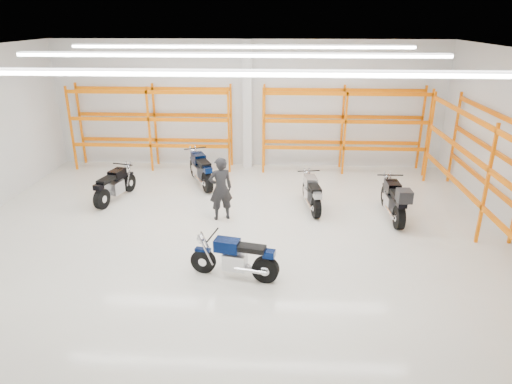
# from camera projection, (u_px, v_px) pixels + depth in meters

# --- Properties ---
(ground) EXTENTS (14.00, 14.00, 0.00)m
(ground) POSITION_uv_depth(u_px,v_px,m) (232.00, 236.00, 11.61)
(ground) COLOR beige
(ground) RESTS_ON ground
(room_shell) EXTENTS (14.02, 12.02, 4.51)m
(room_shell) POSITION_uv_depth(u_px,v_px,m) (229.00, 107.00, 10.44)
(room_shell) COLOR silver
(room_shell) RESTS_ON ground
(motorcycle_main) EXTENTS (1.94, 0.76, 0.96)m
(motorcycle_main) POSITION_uv_depth(u_px,v_px,m) (238.00, 259.00, 9.62)
(motorcycle_main) COLOR black
(motorcycle_main) RESTS_ON ground
(motorcycle_back_a) EXTENTS (0.84, 2.01, 1.00)m
(motorcycle_back_a) POSITION_uv_depth(u_px,v_px,m) (114.00, 186.00, 13.66)
(motorcycle_back_a) COLOR black
(motorcycle_back_a) RESTS_ON ground
(motorcycle_back_b) EXTENTS (1.15, 2.11, 1.11)m
(motorcycle_back_b) POSITION_uv_depth(u_px,v_px,m) (201.00, 170.00, 14.91)
(motorcycle_back_b) COLOR black
(motorcycle_back_b) RESTS_ON ground
(motorcycle_back_c) EXTENTS (0.66, 2.00, 0.98)m
(motorcycle_back_c) POSITION_uv_depth(u_px,v_px,m) (312.00, 194.00, 13.10)
(motorcycle_back_c) COLOR black
(motorcycle_back_c) RESTS_ON ground
(motorcycle_back_d) EXTENTS (0.72, 2.26, 1.16)m
(motorcycle_back_d) POSITION_uv_depth(u_px,v_px,m) (395.00, 201.00, 12.35)
(motorcycle_back_d) COLOR black
(motorcycle_back_d) RESTS_ON ground
(standing_man) EXTENTS (0.75, 0.62, 1.77)m
(standing_man) POSITION_uv_depth(u_px,v_px,m) (221.00, 189.00, 12.30)
(standing_man) COLOR black
(standing_man) RESTS_ON ground
(structural_column) EXTENTS (0.32, 0.32, 4.50)m
(structural_column) POSITION_uv_depth(u_px,v_px,m) (247.00, 106.00, 16.21)
(structural_column) COLOR white
(structural_column) RESTS_ON ground
(pallet_racking_back_left) EXTENTS (5.67, 0.87, 3.00)m
(pallet_racking_back_left) POSITION_uv_depth(u_px,v_px,m) (152.00, 119.00, 16.23)
(pallet_racking_back_left) COLOR #FE7301
(pallet_racking_back_left) RESTS_ON ground
(pallet_racking_back_right) EXTENTS (5.67, 0.87, 3.00)m
(pallet_racking_back_right) POSITION_uv_depth(u_px,v_px,m) (344.00, 122.00, 15.89)
(pallet_racking_back_right) COLOR #FE7301
(pallet_racking_back_right) RESTS_ON ground
(pallet_racking_side) EXTENTS (0.87, 9.07, 3.00)m
(pallet_racking_side) POSITION_uv_depth(u_px,v_px,m) (507.00, 173.00, 10.62)
(pallet_racking_side) COLOR #FE7301
(pallet_racking_side) RESTS_ON ground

